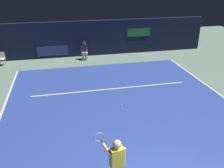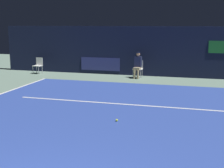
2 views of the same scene
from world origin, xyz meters
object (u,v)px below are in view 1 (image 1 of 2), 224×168
(tennis_player, at_px, (116,163))
(tennis_ball, at_px, (121,106))
(line_judge_on_chair, at_px, (84,50))
(courtside_chair_near, at_px, (1,58))

(tennis_player, bearing_deg, tennis_ball, 73.97)
(tennis_player, xyz_separation_m, tennis_ball, (1.32, 4.61, -0.94))
(tennis_player, bearing_deg, line_judge_on_chair, 87.69)
(line_judge_on_chair, distance_m, courtside_chair_near, 5.61)
(tennis_player, bearing_deg, courtside_chair_near, 113.29)
(courtside_chair_near, relative_size, tennis_ball, 12.94)
(tennis_player, height_order, tennis_ball, tennis_player)
(courtside_chair_near, bearing_deg, tennis_player, -66.71)
(tennis_player, xyz_separation_m, courtside_chair_near, (-5.13, 11.91, -0.49))
(tennis_ball, bearing_deg, tennis_player, -106.03)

